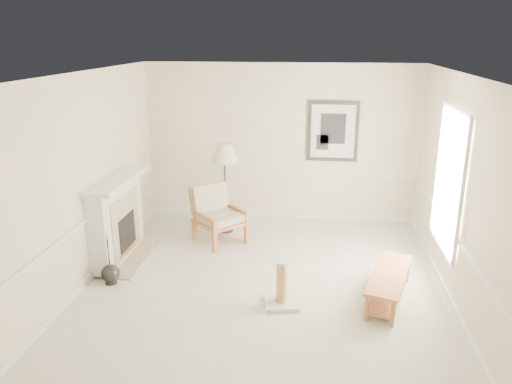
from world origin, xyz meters
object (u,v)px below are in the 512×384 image
armchair (216,211)px  floor_vase (110,274)px  bench (389,282)px  scratching_post (281,291)px  floor_lamp (225,155)px

armchair → floor_vase: bearing=-168.7°
floor_vase → bench: size_ratio=0.54×
armchair → scratching_post: (1.26, -2.03, -0.32)m
armchair → floor_lamp: size_ratio=0.66×
armchair → floor_lamp: floor_lamp is taller
armchair → bench: 3.18m
armchair → scratching_post: bearing=-102.8°
floor_vase → scratching_post: bearing=-6.8°
armchair → floor_lamp: 0.97m
scratching_post → bench: bearing=12.0°
bench → floor_vase: bearing=-179.9°
bench → scratching_post: 1.43m
armchair → bench: armchair is taller
bench → scratching_post: scratching_post is taller
scratching_post → floor_lamp: bearing=115.8°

